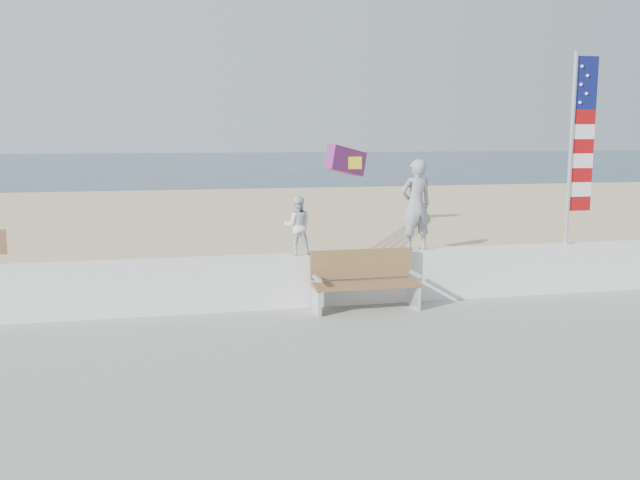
{
  "coord_description": "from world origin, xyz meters",
  "views": [
    {
      "loc": [
        -2.23,
        -9.19,
        3.11
      ],
      "look_at": [
        0.2,
        1.8,
        1.35
      ],
      "focal_mm": 38.0,
      "sensor_mm": 36.0,
      "label": 1
    }
  ],
  "objects_px": {
    "bench": "(365,280)",
    "flag": "(578,141)",
    "child": "(298,226)",
    "adult": "(416,205)"
  },
  "relations": [
    {
      "from": "child",
      "to": "flag",
      "type": "xyz_separation_m",
      "value": [
        5.22,
        -0.0,
        1.42
      ]
    },
    {
      "from": "bench",
      "to": "adult",
      "type": "bearing_deg",
      "value": 23.26
    },
    {
      "from": "child",
      "to": "bench",
      "type": "distance_m",
      "value": 1.46
    },
    {
      "from": "bench",
      "to": "flag",
      "type": "height_order",
      "value": "flag"
    },
    {
      "from": "adult",
      "to": "child",
      "type": "xyz_separation_m",
      "value": [
        -2.12,
        0.0,
        -0.3
      ]
    },
    {
      "from": "adult",
      "to": "bench",
      "type": "bearing_deg",
      "value": 15.14
    },
    {
      "from": "adult",
      "to": "flag",
      "type": "relative_size",
      "value": 0.46
    },
    {
      "from": "adult",
      "to": "child",
      "type": "distance_m",
      "value": 2.14
    },
    {
      "from": "bench",
      "to": "child",
      "type": "bearing_deg",
      "value": 156.83
    },
    {
      "from": "child",
      "to": "flag",
      "type": "bearing_deg",
      "value": -173.22
    }
  ]
}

